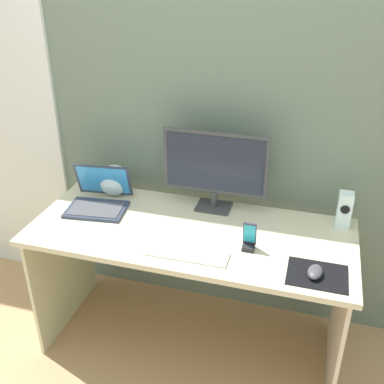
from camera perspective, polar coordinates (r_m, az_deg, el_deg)
The scene contains 11 objects.
ground_plane at distance 2.68m, azimuth -0.18°, elevation -18.17°, with size 8.00×8.00×0.00m, color tan.
wall_back at distance 2.37m, azimuth 2.70°, elevation 11.16°, with size 6.00×0.04×2.50m, color slate.
desk at distance 2.29m, azimuth -0.20°, elevation -7.80°, with size 1.57×0.66×0.74m.
monitor at distance 2.29m, azimuth 2.87°, elevation 3.11°, with size 0.54×0.14×0.42m.
speaker_right at distance 2.31m, azimuth 18.57°, elevation -2.15°, with size 0.07×0.07×0.18m.
laptop at distance 2.44m, azimuth -11.62°, elevation -0.91°, with size 0.33×0.31×0.21m.
fishbowl at distance 2.54m, azimuth -9.73°, elevation 1.47°, with size 0.17×0.17×0.17m, color silver.
keyboard_external at distance 2.04m, azimuth -0.75°, elevation -7.76°, with size 0.38×0.11×0.01m, color white.
mousepad at distance 1.99m, azimuth 15.44°, elevation -9.99°, with size 0.25×0.20×0.00m, color black.
mouse at distance 1.97m, azimuth 15.18°, elevation -9.66°, with size 0.06×0.10×0.04m, color #47434A.
phone_in_dock at distance 2.07m, azimuth 7.19°, elevation -5.96°, with size 0.06×0.05×0.14m.
Camera 1 is at (0.53, -1.79, 1.92)m, focal length 42.50 mm.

